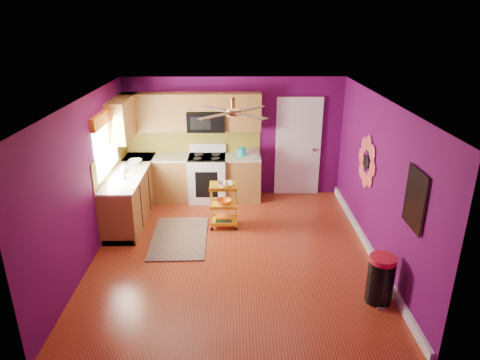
{
  "coord_description": "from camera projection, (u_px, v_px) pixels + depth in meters",
  "views": [
    {
      "loc": [
        0.03,
        -6.14,
        3.65
      ],
      "look_at": [
        0.11,
        0.4,
        1.11
      ],
      "focal_mm": 32.0,
      "sensor_mm": 36.0,
      "label": 1
    }
  ],
  "objects": [
    {
      "name": "left_window",
      "position": [
        105.0,
        133.0,
        7.37
      ],
      "size": [
        0.08,
        1.35,
        1.08
      ],
      "color": "white",
      "rests_on": "ground"
    },
    {
      "name": "trash_can",
      "position": [
        380.0,
        279.0,
        5.72
      ],
      "size": [
        0.4,
        0.41,
        0.68
      ],
      "color": "black",
      "rests_on": "ground"
    },
    {
      "name": "ground",
      "position": [
        234.0,
        252.0,
        7.04
      ],
      "size": [
        5.0,
        5.0,
        0.0
      ],
      "primitive_type": "plane",
      "color": "maroon",
      "rests_on": "ground"
    },
    {
      "name": "shag_rug",
      "position": [
        179.0,
        238.0,
        7.46
      ],
      "size": [
        0.97,
        1.55,
        0.02
      ],
      "primitive_type": "cube",
      "rotation": [
        0.0,
        0.0,
        0.02
      ],
      "color": "black",
      "rests_on": "ground"
    },
    {
      "name": "counter_cup",
      "position": [
        117.0,
        175.0,
        7.61
      ],
      "size": [
        0.11,
        0.11,
        0.09
      ],
      "primitive_type": "imported",
      "color": "white",
      "rests_on": "lower_cabinets"
    },
    {
      "name": "soap_bottle_b",
      "position": [
        123.0,
        168.0,
        7.83
      ],
      "size": [
        0.13,
        0.13,
        0.17
      ],
      "primitive_type": "imported",
      "color": "white",
      "rests_on": "lower_cabinets"
    },
    {
      "name": "right_wall_art",
      "position": [
        386.0,
        177.0,
        6.23
      ],
      "size": [
        0.04,
        2.74,
        1.04
      ],
      "color": "black",
      "rests_on": "ground"
    },
    {
      "name": "soap_bottle_a",
      "position": [
        122.0,
        174.0,
        7.51
      ],
      "size": [
        0.09,
        0.09,
        0.19
      ],
      "primitive_type": "imported",
      "color": "#EA3F72",
      "rests_on": "lower_cabinets"
    },
    {
      "name": "electric_range",
      "position": [
        207.0,
        177.0,
        8.89
      ],
      "size": [
        0.76,
        0.66,
        1.13
      ],
      "color": "white",
      "rests_on": "ground"
    },
    {
      "name": "panel_door",
      "position": [
        298.0,
        148.0,
        8.99
      ],
      "size": [
        0.95,
        0.11,
        2.15
      ],
      "color": "white",
      "rests_on": "ground"
    },
    {
      "name": "lower_cabinets",
      "position": [
        167.0,
        186.0,
        8.57
      ],
      "size": [
        2.81,
        2.31,
        0.94
      ],
      "color": "brown",
      "rests_on": "ground"
    },
    {
      "name": "rolling_cart",
      "position": [
        224.0,
        204.0,
        7.71
      ],
      "size": [
        0.5,
        0.36,
        0.9
      ],
      "color": "yellow",
      "rests_on": "ground"
    },
    {
      "name": "counter_dish",
      "position": [
        135.0,
        161.0,
        8.33
      ],
      "size": [
        0.27,
        0.27,
        0.07
      ],
      "primitive_type": "imported",
      "color": "white",
      "rests_on": "lower_cabinets"
    },
    {
      "name": "room_envelope",
      "position": [
        235.0,
        157.0,
        6.45
      ],
      "size": [
        4.54,
        5.04,
        2.52
      ],
      "color": "#54094C",
      "rests_on": "ground"
    },
    {
      "name": "upper_cabinetry",
      "position": [
        170.0,
        115.0,
        8.4
      ],
      "size": [
        2.8,
        2.3,
        1.26
      ],
      "color": "brown",
      "rests_on": "ground"
    },
    {
      "name": "teal_kettle",
      "position": [
        242.0,
        152.0,
        8.74
      ],
      "size": [
        0.18,
        0.18,
        0.21
      ],
      "color": "#16A5A7",
      "rests_on": "lower_cabinets"
    },
    {
      "name": "toaster",
      "position": [
        253.0,
        152.0,
        8.72
      ],
      "size": [
        0.22,
        0.15,
        0.18
      ],
      "primitive_type": "cube",
      "color": "beige",
      "rests_on": "lower_cabinets"
    },
    {
      "name": "ceiling_fan",
      "position": [
        233.0,
        112.0,
        6.4
      ],
      "size": [
        1.01,
        1.01,
        0.26
      ],
      "color": "#BF8C3F",
      "rests_on": "ground"
    }
  ]
}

